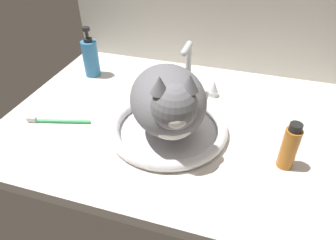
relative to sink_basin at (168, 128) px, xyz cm
name	(u,v)px	position (x,y,z in cm)	size (l,w,h in cm)	color
countertop	(194,126)	(5.98, 6.53, -2.85)	(109.85, 70.96, 3.00)	silver
backsplash_wall	(219,31)	(5.98, 43.21, 12.62)	(109.85, 2.40, 33.95)	beige
sink_basin	(168,128)	(0.00, 0.00, 0.00)	(32.95, 32.95, 3.01)	white
faucet	(188,74)	(0.00, 21.60, 5.44)	(20.76, 9.46, 17.81)	silver
cat	(169,101)	(0.80, -1.76, 10.04)	(28.90, 34.78, 20.44)	slate
soap_pump_bottle	(91,57)	(-35.86, 23.79, 5.45)	(5.46, 5.46, 17.73)	teal
amber_bottle	(290,147)	(30.98, -4.28, 4.62)	(3.88, 3.88, 12.67)	#B2661E
toothbrush	(57,121)	(-31.93, -5.40, -0.74)	(18.01, 5.74, 1.70)	#3FB266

